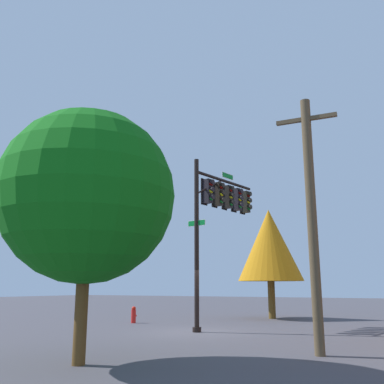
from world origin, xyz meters
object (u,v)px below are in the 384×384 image
at_px(fire_hydrant, 134,315).
at_px(signal_pole_assembly, 221,206).
at_px(utility_pole, 312,216).
at_px(tree_near, 87,196).
at_px(tree_mid, 270,245).

bearing_deg(fire_hydrant, signal_pole_assembly, -96.86).
relative_size(utility_pole, tree_near, 1.16).
relative_size(signal_pole_assembly, tree_mid, 1.14).
bearing_deg(fire_hydrant, tree_mid, -39.82).
relative_size(utility_pole, fire_hydrant, 8.90).
xyz_separation_m(fire_hydrant, tree_near, (-10.57, -6.04, 3.70)).
bearing_deg(tree_near, tree_mid, 2.46).
distance_m(signal_pole_assembly, tree_near, 10.05).
bearing_deg(signal_pole_assembly, tree_mid, 0.17).
height_order(utility_pole, tree_mid, utility_pole).
relative_size(signal_pole_assembly, utility_pole, 1.00).
distance_m(signal_pole_assembly, tree_mid, 7.12).
bearing_deg(tree_mid, fire_hydrant, 140.18).
distance_m(fire_hydrant, tree_mid, 9.16).
bearing_deg(signal_pole_assembly, utility_pole, -136.61).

